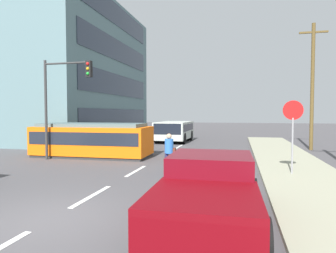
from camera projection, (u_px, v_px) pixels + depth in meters
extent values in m
plane|color=#494649|center=(160.00, 158.00, 16.81)|extent=(120.00, 120.00, 0.00)
cube|color=#9B9A7F|center=(305.00, 177.00, 11.34)|extent=(3.20, 36.00, 0.14)
cube|color=silver|center=(92.00, 196.00, 9.04)|extent=(0.16, 2.40, 0.01)
cube|color=silver|center=(136.00, 171.00, 12.92)|extent=(0.16, 2.40, 0.01)
cube|color=silver|center=(179.00, 147.00, 22.14)|extent=(0.16, 2.40, 0.01)
cube|color=silver|center=(191.00, 140.00, 27.97)|extent=(0.16, 2.40, 0.01)
cube|color=slate|center=(50.00, 74.00, 29.57)|extent=(14.64, 17.33, 12.80)
cube|color=#2D3847|center=(119.00, 119.00, 28.07)|extent=(0.06, 14.73, 1.92)
cube|color=#2D3847|center=(119.00, 85.00, 27.92)|extent=(0.06, 14.73, 1.92)
cube|color=#2D3847|center=(119.00, 51.00, 27.77)|extent=(0.06, 14.73, 1.92)
cube|color=#2D3847|center=(118.00, 16.00, 27.62)|extent=(0.06, 14.73, 1.92)
cube|color=#F5620B|center=(92.00, 140.00, 17.18)|extent=(6.74, 2.63, 1.59)
cube|color=#2D2D2D|center=(93.00, 155.00, 17.22)|extent=(6.60, 2.50, 0.15)
cube|color=#50676A|center=(92.00, 125.00, 17.13)|extent=(6.06, 2.24, 0.20)
cube|color=#1E232D|center=(92.00, 137.00, 17.17)|extent=(6.47, 2.66, 0.70)
cube|color=#B7BFB4|center=(174.00, 130.00, 25.89)|extent=(2.58, 5.16, 1.45)
cube|color=black|center=(167.00, 129.00, 23.45)|extent=(2.25, 0.16, 0.87)
cube|color=black|center=(174.00, 127.00, 25.87)|extent=(2.61, 4.39, 0.58)
cylinder|color=black|center=(170.00, 138.00, 24.33)|extent=(2.56, 0.94, 0.90)
cylinder|color=black|center=(178.00, 135.00, 27.50)|extent=(2.56, 0.94, 0.90)
cylinder|color=#24224C|center=(167.00, 163.00, 12.43)|extent=(0.16, 0.16, 0.85)
cylinder|color=#24224C|center=(171.00, 163.00, 12.38)|extent=(0.16, 0.16, 0.85)
cylinder|color=blue|center=(169.00, 146.00, 12.37)|extent=(0.36, 0.36, 0.60)
sphere|color=tan|center=(169.00, 136.00, 12.35)|extent=(0.22, 0.22, 0.22)
cube|color=#5E2A1D|center=(174.00, 151.00, 12.38)|extent=(0.10, 0.20, 0.24)
cube|color=#67060D|center=(209.00, 196.00, 6.63)|extent=(2.10, 5.04, 0.65)
cube|color=#5F0914|center=(211.00, 165.00, 7.14)|extent=(1.94, 1.94, 0.55)
cube|color=#67060D|center=(203.00, 196.00, 5.27)|extent=(2.05, 2.29, 0.12)
cylinder|color=black|center=(177.00, 189.00, 8.32)|extent=(0.30, 0.81, 0.80)
cylinder|color=black|center=(251.00, 193.00, 7.90)|extent=(0.30, 0.81, 0.80)
cylinder|color=black|center=(147.00, 231.00, 5.39)|extent=(0.30, 0.81, 0.80)
cylinder|color=black|center=(262.00, 241.00, 4.97)|extent=(0.30, 0.81, 0.80)
cylinder|color=gray|center=(292.00, 146.00, 11.64)|extent=(0.07, 0.07, 2.20)
cylinder|color=red|center=(293.00, 110.00, 11.58)|extent=(0.76, 0.04, 0.76)
cylinder|color=#333333|center=(46.00, 110.00, 16.05)|extent=(0.14, 0.14, 5.35)
cylinder|color=#333333|center=(67.00, 63.00, 15.63)|extent=(2.59, 0.10, 0.10)
cube|color=black|center=(89.00, 69.00, 15.35)|extent=(0.28, 0.24, 0.84)
sphere|color=red|center=(88.00, 64.00, 15.21)|extent=(0.16, 0.16, 0.16)
sphere|color=gold|center=(88.00, 69.00, 15.22)|extent=(0.16, 0.16, 0.16)
sphere|color=green|center=(88.00, 74.00, 15.23)|extent=(0.16, 0.16, 0.16)
cylinder|color=brown|center=(312.00, 87.00, 20.01)|extent=(0.24, 0.24, 8.52)
cube|color=brown|center=(314.00, 32.00, 19.84)|extent=(1.80, 0.12, 0.12)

